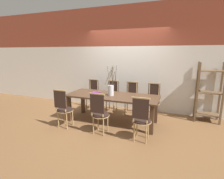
{
  "coord_description": "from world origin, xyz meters",
  "views": [
    {
      "loc": [
        1.58,
        -4.07,
        1.82
      ],
      "look_at": [
        0.0,
        0.0,
        0.88
      ],
      "focal_mm": 28.0,
      "sensor_mm": 36.0,
      "label": 1
    }
  ],
  "objects_px": {
    "dining_table": "(112,99)",
    "vase_centerpiece": "(111,90)",
    "book_stack": "(96,92)",
    "chair_far_center": "(131,97)",
    "chair_near_center": "(141,118)",
    "shelving_rack": "(209,93)"
  },
  "relations": [
    {
      "from": "chair_near_center",
      "to": "shelving_rack",
      "type": "relative_size",
      "value": 0.62
    },
    {
      "from": "vase_centerpiece",
      "to": "chair_near_center",
      "type": "bearing_deg",
      "value": -37.27
    },
    {
      "from": "chair_far_center",
      "to": "book_stack",
      "type": "bearing_deg",
      "value": 38.33
    },
    {
      "from": "vase_centerpiece",
      "to": "shelving_rack",
      "type": "relative_size",
      "value": 0.49
    },
    {
      "from": "dining_table",
      "to": "shelving_rack",
      "type": "xyz_separation_m",
      "value": [
        2.34,
        0.99,
        0.14
      ]
    },
    {
      "from": "vase_centerpiece",
      "to": "book_stack",
      "type": "xyz_separation_m",
      "value": [
        -0.5,
        0.13,
        -0.14
      ]
    },
    {
      "from": "chair_near_center",
      "to": "book_stack",
      "type": "distance_m",
      "value": 1.69
    },
    {
      "from": "vase_centerpiece",
      "to": "book_stack",
      "type": "bearing_deg",
      "value": 164.97
    },
    {
      "from": "vase_centerpiece",
      "to": "shelving_rack",
      "type": "xyz_separation_m",
      "value": [
        2.36,
        1.03,
        -0.1
      ]
    },
    {
      "from": "dining_table",
      "to": "chair_near_center",
      "type": "xyz_separation_m",
      "value": [
        0.93,
        -0.75,
        -0.12
      ]
    },
    {
      "from": "dining_table",
      "to": "vase_centerpiece",
      "type": "distance_m",
      "value": 0.25
    },
    {
      "from": "dining_table",
      "to": "book_stack",
      "type": "height_order",
      "value": "book_stack"
    },
    {
      "from": "shelving_rack",
      "to": "chair_near_center",
      "type": "bearing_deg",
      "value": -128.99
    },
    {
      "from": "chair_far_center",
      "to": "vase_centerpiece",
      "type": "distance_m",
      "value": 0.92
    },
    {
      "from": "dining_table",
      "to": "shelving_rack",
      "type": "bearing_deg",
      "value": 22.99
    },
    {
      "from": "shelving_rack",
      "to": "dining_table",
      "type": "bearing_deg",
      "value": -157.01
    },
    {
      "from": "chair_near_center",
      "to": "vase_centerpiece",
      "type": "height_order",
      "value": "vase_centerpiece"
    },
    {
      "from": "book_stack",
      "to": "shelving_rack",
      "type": "bearing_deg",
      "value": 17.34
    },
    {
      "from": "vase_centerpiece",
      "to": "shelving_rack",
      "type": "height_order",
      "value": "shelving_rack"
    },
    {
      "from": "vase_centerpiece",
      "to": "chair_far_center",
      "type": "bearing_deg",
      "value": 67.76
    },
    {
      "from": "dining_table",
      "to": "vase_centerpiece",
      "type": "bearing_deg",
      "value": -113.78
    },
    {
      "from": "chair_far_center",
      "to": "shelving_rack",
      "type": "bearing_deg",
      "value": -173.21
    }
  ]
}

